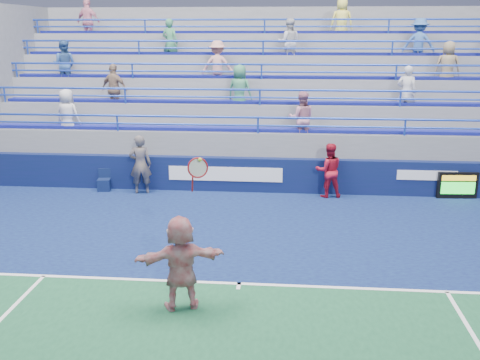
# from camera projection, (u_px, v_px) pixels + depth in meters

# --- Properties ---
(ground) EXTENTS (120.00, 120.00, 0.00)m
(ground) POSITION_uv_depth(u_px,v_px,m) (239.00, 285.00, 10.83)
(ground) COLOR #333538
(sponsor_wall) EXTENTS (18.00, 0.32, 1.10)m
(sponsor_wall) POSITION_uv_depth(u_px,v_px,m) (257.00, 175.00, 16.91)
(sponsor_wall) COLOR #0B193D
(sponsor_wall) RESTS_ON ground
(bleacher_stand) EXTENTS (18.00, 5.60, 6.13)m
(bleacher_stand) POSITION_uv_depth(u_px,v_px,m) (263.00, 124.00, 20.26)
(bleacher_stand) COLOR slate
(bleacher_stand) RESTS_ON ground
(serve_speed_board) EXTENTS (1.21, 0.21, 0.83)m
(serve_speed_board) POSITION_uv_depth(u_px,v_px,m) (457.00, 185.00, 16.25)
(serve_speed_board) COLOR black
(serve_speed_board) RESTS_ON ground
(judge_chair) EXTENTS (0.45, 0.45, 0.70)m
(judge_chair) POSITION_uv_depth(u_px,v_px,m) (104.00, 184.00, 17.10)
(judge_chair) COLOR #0D183E
(judge_chair) RESTS_ON ground
(tennis_player) EXTENTS (1.75, 1.00, 2.88)m
(tennis_player) POSITION_uv_depth(u_px,v_px,m) (181.00, 263.00, 9.70)
(tennis_player) COLOR silver
(tennis_player) RESTS_ON ground
(line_judge) EXTENTS (0.76, 0.59, 1.87)m
(line_judge) POSITION_uv_depth(u_px,v_px,m) (140.00, 165.00, 16.64)
(line_judge) COLOR #151B3A
(line_judge) RESTS_ON ground
(ball_girl) EXTENTS (0.90, 0.75, 1.69)m
(ball_girl) POSITION_uv_depth(u_px,v_px,m) (329.00, 170.00, 16.30)
(ball_girl) COLOR #A81327
(ball_girl) RESTS_ON ground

